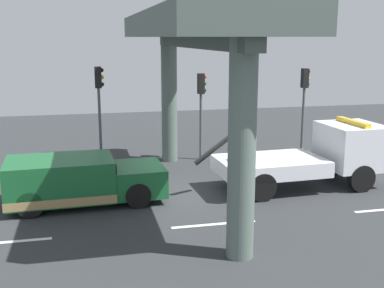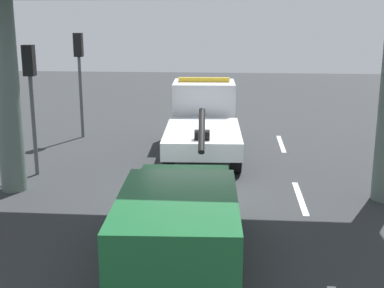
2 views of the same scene
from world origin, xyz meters
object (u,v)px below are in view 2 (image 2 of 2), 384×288
(towed_van_green, at_px, (179,225))
(traffic_light_mid, at_px, (79,62))
(traffic_light_far, at_px, (31,81))
(tow_truck_white, at_px, (203,118))

(towed_van_green, xyz_separation_m, traffic_light_mid, (10.47, 4.97, 2.20))
(traffic_light_mid, bearing_deg, traffic_light_far, 180.00)
(towed_van_green, distance_m, traffic_light_mid, 11.80)
(tow_truck_white, xyz_separation_m, towed_van_green, (-8.76, -0.04, -0.42))
(traffic_light_far, xyz_separation_m, traffic_light_mid, (5.00, 0.00, 0.11))
(towed_van_green, relative_size, traffic_light_mid, 1.29)
(traffic_light_far, bearing_deg, traffic_light_mid, 0.00)
(towed_van_green, bearing_deg, traffic_light_mid, 25.37)
(traffic_light_far, bearing_deg, tow_truck_white, -56.26)
(tow_truck_white, relative_size, traffic_light_mid, 1.79)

